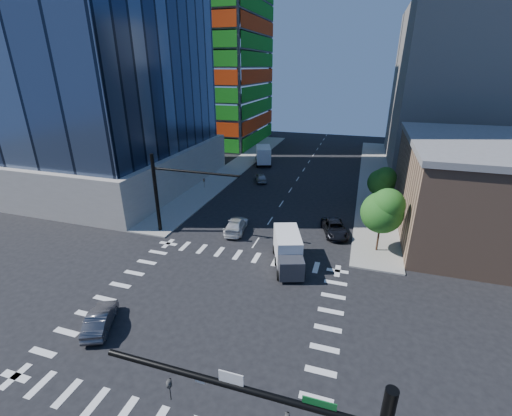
% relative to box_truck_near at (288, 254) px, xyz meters
% --- Properties ---
extents(ground, '(160.00, 160.00, 0.00)m').
position_rel_box_truck_near_xyz_m(ground, '(-4.36, -8.42, -1.35)').
color(ground, black).
rests_on(ground, ground).
extents(road_markings, '(20.00, 20.00, 0.01)m').
position_rel_box_truck_near_xyz_m(road_markings, '(-4.36, -8.42, -1.35)').
color(road_markings, silver).
rests_on(road_markings, ground).
extents(sidewalk_ne, '(5.00, 60.00, 0.15)m').
position_rel_box_truck_near_xyz_m(sidewalk_ne, '(8.14, 31.58, -1.28)').
color(sidewalk_ne, gray).
rests_on(sidewalk_ne, ground).
extents(sidewalk_nw, '(5.00, 60.00, 0.15)m').
position_rel_box_truck_near_xyz_m(sidewalk_nw, '(-16.86, 31.58, -1.28)').
color(sidewalk_nw, gray).
rests_on(sidewalk_nw, ground).
extents(construction_building, '(25.16, 34.50, 70.60)m').
position_rel_box_truck_near_xyz_m(construction_building, '(-31.78, 53.51, 23.26)').
color(construction_building, slate).
rests_on(construction_building, ground).
extents(commercial_building, '(20.50, 22.50, 10.60)m').
position_rel_box_truck_near_xyz_m(commercial_building, '(20.64, 13.58, 3.96)').
color(commercial_building, '#8F6B53').
rests_on(commercial_building, ground).
extents(bg_building_ne, '(24.00, 30.00, 28.00)m').
position_rel_box_truck_near_xyz_m(bg_building_ne, '(22.64, 46.58, 12.65)').
color(bg_building_ne, slate).
rests_on(bg_building_ne, ground).
extents(signal_mast_nw, '(10.20, 0.40, 9.00)m').
position_rel_box_truck_near_xyz_m(signal_mast_nw, '(-14.36, 3.08, 4.14)').
color(signal_mast_nw, black).
rests_on(signal_mast_nw, sidewalk_nw).
extents(tree_south, '(4.16, 4.16, 6.82)m').
position_rel_box_truck_near_xyz_m(tree_south, '(8.27, 5.48, 3.33)').
color(tree_south, '#382316').
rests_on(tree_south, sidewalk_ne).
extents(tree_north, '(3.54, 3.52, 5.78)m').
position_rel_box_truck_near_xyz_m(tree_north, '(8.57, 17.48, 2.63)').
color(tree_north, '#382316').
rests_on(tree_north, sidewalk_ne).
extents(car_nb_far, '(3.90, 5.75, 1.46)m').
position_rel_box_truck_near_xyz_m(car_nb_far, '(3.60, 8.32, -0.62)').
color(car_nb_far, black).
rests_on(car_nb_far, ground).
extents(car_sb_near, '(2.83, 5.49, 1.52)m').
position_rel_box_truck_near_xyz_m(car_sb_near, '(-7.39, 5.65, -0.59)').
color(car_sb_near, white).
rests_on(car_sb_near, ground).
extents(car_sb_mid, '(3.24, 4.44, 1.41)m').
position_rel_box_truck_near_xyz_m(car_sb_mid, '(-9.98, 24.32, -0.65)').
color(car_sb_mid, '#97989E').
rests_on(car_sb_mid, ground).
extents(car_sb_cross, '(3.18, 4.59, 1.43)m').
position_rel_box_truck_near_xyz_m(car_sb_cross, '(-11.28, -12.22, -0.64)').
color(car_sb_cross, '#515055').
rests_on(car_sb_cross, ground).
extents(box_truck_near, '(4.25, 6.33, 3.06)m').
position_rel_box_truck_near_xyz_m(box_truck_near, '(0.00, 0.00, 0.00)').
color(box_truck_near, black).
rests_on(box_truck_near, ground).
extents(box_truck_far, '(4.86, 7.27, 3.52)m').
position_rel_box_truck_near_xyz_m(box_truck_far, '(-12.86, 35.61, 0.20)').
color(box_truck_far, black).
rests_on(box_truck_far, ground).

